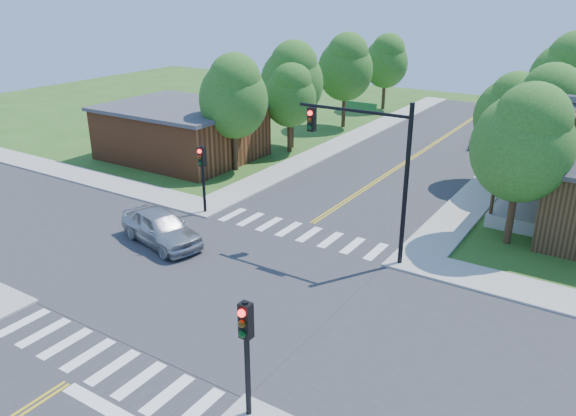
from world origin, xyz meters
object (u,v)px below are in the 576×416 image
Objects in this scene: signal_pole_nw at (202,167)px; car_silver at (161,228)px; signal_mast_ne at (370,154)px; car_dgrey at (485,138)px; signal_pole_se at (246,339)px.

signal_pole_nw reaches higher than car_silver.
signal_mast_ne is at bearing 0.07° from signal_pole_nw.
car_dgrey is at bearing -3.37° from car_silver.
signal_mast_ne reaches higher than car_silver.
signal_pole_se is 0.73× the size of car_silver.
signal_mast_ne is at bearing -100.11° from car_dgrey.
car_dgrey is (-0.41, 22.15, -4.20)m from signal_mast_ne.
signal_pole_se is 1.00× the size of signal_pole_nw.
signal_mast_ne is at bearing 98.56° from signal_pole_se.
signal_pole_se is 33.49m from car_dgrey.
car_silver is (-8.72, -4.06, -4.02)m from signal_mast_ne.
signal_pole_se reaches higher than car_dgrey.
signal_pole_se is at bearing -45.00° from signal_pole_nw.
car_dgrey is (9.10, 22.16, -2.01)m from signal_pole_nw.
signal_mast_ne is 1.51× the size of car_dgrey.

